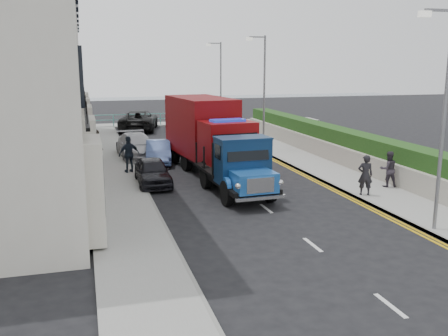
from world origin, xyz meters
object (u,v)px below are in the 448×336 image
(lamp_far, at_px, (219,81))
(parked_car_front, at_px, (153,172))
(lamp_near, at_px, (442,109))
(bedford_lorry, at_px, (241,170))
(lamp_mid, at_px, (262,86))
(red_lorry, at_px, (206,132))
(pedestrian_east_near, at_px, (365,175))

(lamp_far, height_order, parked_car_front, lamp_far)
(lamp_near, height_order, bedford_lorry, lamp_near)
(lamp_mid, xyz_separation_m, lamp_far, (0.00, 10.00, 0.00))
(lamp_near, relative_size, lamp_mid, 1.00)
(lamp_mid, distance_m, lamp_far, 10.00)
(bedford_lorry, bearing_deg, lamp_far, 74.36)
(lamp_mid, bearing_deg, parked_car_front, -137.47)
(red_lorry, relative_size, parked_car_front, 2.00)
(lamp_near, xyz_separation_m, lamp_far, (0.00, 26.00, 0.00))
(bedford_lorry, relative_size, red_lorry, 0.74)
(lamp_mid, xyz_separation_m, bedford_lorry, (-4.64, -10.30, -2.85))
(lamp_near, bearing_deg, bedford_lorry, 129.16)
(lamp_mid, relative_size, pedestrian_east_near, 4.24)
(lamp_near, height_order, lamp_far, same)
(lamp_mid, bearing_deg, pedestrian_east_near, -88.90)
(lamp_mid, height_order, bedford_lorry, lamp_mid)
(pedestrian_east_near, bearing_deg, bedford_lorry, 4.13)
(parked_car_front, bearing_deg, lamp_far, 66.30)
(lamp_near, relative_size, lamp_far, 1.00)
(lamp_mid, xyz_separation_m, red_lorry, (-4.68, -4.61, -2.05))
(parked_car_front, relative_size, pedestrian_east_near, 2.18)
(bedford_lorry, distance_m, parked_car_front, 4.49)
(lamp_near, bearing_deg, parked_car_front, 131.26)
(lamp_mid, relative_size, parked_car_front, 1.94)
(lamp_near, height_order, red_lorry, lamp_near)
(lamp_near, bearing_deg, red_lorry, 112.33)
(bedford_lorry, relative_size, parked_car_front, 1.49)
(parked_car_front, bearing_deg, lamp_mid, 43.25)
(lamp_far, bearing_deg, red_lorry, -107.76)
(parked_car_front, height_order, pedestrian_east_near, pedestrian_east_near)
(lamp_mid, bearing_deg, bedford_lorry, -114.26)
(parked_car_front, xyz_separation_m, pedestrian_east_near, (8.00, -4.48, 0.33))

